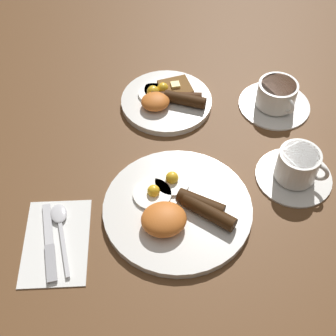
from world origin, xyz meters
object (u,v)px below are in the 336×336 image
teacup_near (297,168)px  knife (50,246)px  teacup_far (276,97)px  spoon (60,221)px  breakfast_plate_near (177,209)px  breakfast_plate_far (167,99)px

teacup_near → knife: teacup_near is taller
teacup_far → spoon: size_ratio=1.04×
breakfast_plate_near → teacup_far: (0.28, 0.26, 0.01)m
knife → breakfast_plate_near: bearing=-84.7°
breakfast_plate_near → teacup_near: size_ratio=1.85×
teacup_near → knife: 0.50m
spoon → knife: bearing=152.2°
knife → spoon: (0.02, 0.05, 0.00)m
breakfast_plate_near → teacup_near: 0.25m
teacup_far → breakfast_plate_far: bearing=168.9°
breakfast_plate_near → breakfast_plate_far: breakfast_plate_near is taller
breakfast_plate_near → knife: 0.24m
teacup_far → knife: (-0.52, -0.29, -0.02)m
breakfast_plate_far → knife: 0.43m
knife → spoon: 0.05m
breakfast_plate_far → teacup_near: bearing=-49.8°
teacup_near → breakfast_plate_far: bearing=130.2°
teacup_near → teacup_far: bearing=82.9°
teacup_near → spoon: teacup_near is taller
teacup_near → teacup_far: teacup_near is taller
breakfast_plate_near → knife: breakfast_plate_near is taller
teacup_far → breakfast_plate_near: bearing=-137.1°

